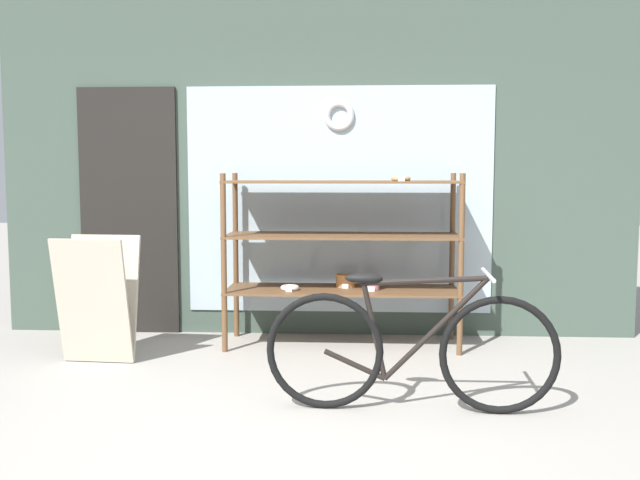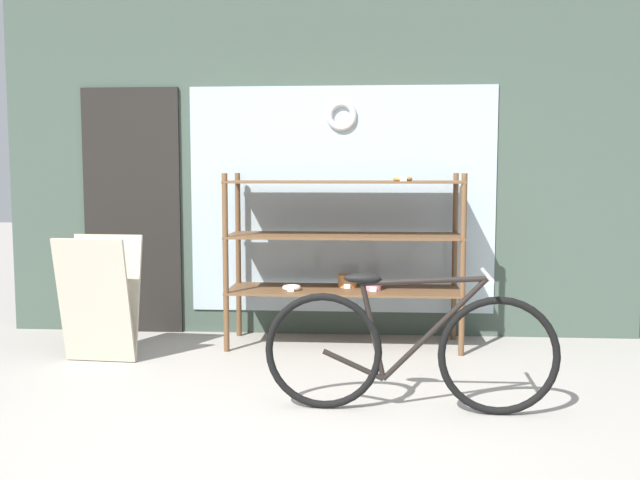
# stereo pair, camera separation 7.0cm
# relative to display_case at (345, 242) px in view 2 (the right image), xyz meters

# --- Properties ---
(ground_plane) EXTENTS (30.00, 30.00, 0.00)m
(ground_plane) POSITION_rel_display_case_xyz_m (-0.24, -1.98, -0.83)
(ground_plane) COLOR gray
(storefront_facade) EXTENTS (5.37, 0.13, 3.27)m
(storefront_facade) POSITION_rel_display_case_xyz_m (-0.29, 0.42, 0.76)
(storefront_facade) COLOR #3D4C42
(storefront_facade) RESTS_ON ground_plane
(display_case) EXTENTS (1.85, 0.57, 1.38)m
(display_case) POSITION_rel_display_case_xyz_m (0.00, 0.00, 0.00)
(display_case) COLOR brown
(display_case) RESTS_ON ground_plane
(bicycle) EXTENTS (1.70, 0.46, 0.82)m
(bicycle) POSITION_rel_display_case_xyz_m (0.43, -1.56, -0.46)
(bicycle) COLOR black
(bicycle) RESTS_ON ground_plane
(sandwich_board) EXTENTS (0.56, 0.42, 0.92)m
(sandwich_board) POSITION_rel_display_case_xyz_m (-1.77, -0.62, -0.37)
(sandwich_board) COLOR #B2A893
(sandwich_board) RESTS_ON ground_plane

